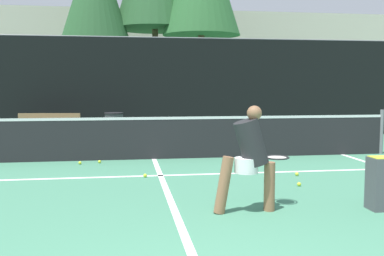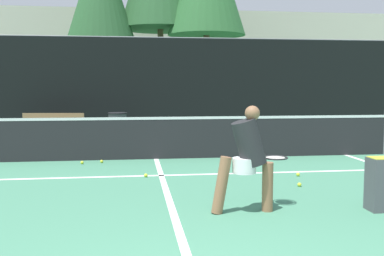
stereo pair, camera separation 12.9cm
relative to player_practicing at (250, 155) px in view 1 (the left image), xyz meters
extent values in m
cube|color=white|center=(-0.96, 2.53, -0.74)|extent=(8.25, 0.10, 0.01)
cube|color=white|center=(-0.96, 1.15, -0.74)|extent=(0.10, 6.52, 0.01)
cylinder|color=slate|center=(4.54, 4.41, -0.21)|extent=(0.09, 0.09, 1.07)
cube|color=#232326|center=(-0.96, 4.41, -0.27)|extent=(11.00, 0.02, 0.95)
cube|color=white|center=(-0.96, 4.41, 0.18)|extent=(11.00, 0.03, 0.06)
cube|color=black|center=(-0.96, 8.54, 0.81)|extent=(24.00, 0.06, 3.12)
cylinder|color=slate|center=(-0.96, 8.54, 2.39)|extent=(24.00, 0.04, 0.04)
cylinder|color=#8C6042|center=(0.27, 0.00, -0.42)|extent=(0.15, 0.15, 0.65)
cylinder|color=#8C6042|center=(-0.35, -0.02, -0.37)|extent=(0.27, 0.15, 0.75)
cylinder|color=white|center=(-0.05, -0.01, -0.13)|extent=(0.31, 0.31, 0.20)
cylinder|color=#262628|center=(0.01, -0.01, 0.17)|extent=(0.47, 0.33, 0.66)
sphere|color=#8C6042|center=(0.05, 0.00, 0.55)|extent=(0.19, 0.19, 0.19)
cylinder|color=#262628|center=(0.14, 0.24, -0.08)|extent=(0.30, 0.04, 0.03)
torus|color=#262628|center=(0.45, 0.25, -0.08)|extent=(0.35, 0.35, 0.02)
cylinder|color=beige|center=(0.45, 0.25, -0.08)|extent=(0.27, 0.27, 0.01)
sphere|color=#D1E033|center=(-2.54, 3.96, -0.71)|extent=(0.07, 0.07, 0.07)
sphere|color=#D1E033|center=(-2.15, 4.05, -0.71)|extent=(0.07, 0.07, 0.07)
sphere|color=#D1E033|center=(1.50, 2.14, -0.71)|extent=(0.07, 0.07, 0.07)
sphere|color=#D1E033|center=(0.00, 1.55, -0.71)|extent=(0.07, 0.07, 0.07)
sphere|color=#D1E033|center=(1.22, 1.32, -0.71)|extent=(0.07, 0.07, 0.07)
sphere|color=#D1E033|center=(-1.25, 2.42, -0.71)|extent=(0.07, 0.07, 0.07)
cube|color=#4C4C51|center=(1.74, -0.17, -0.39)|extent=(0.28, 0.28, 0.70)
cube|color=#D1E033|center=(1.74, -0.17, -0.06)|extent=(0.25, 0.25, 0.06)
cube|color=olive|center=(-3.77, 7.52, -0.30)|extent=(1.79, 0.55, 0.04)
cube|color=olive|center=(-3.75, 7.70, -0.09)|extent=(1.75, 0.24, 0.42)
cube|color=#333338|center=(-4.46, 7.60, -0.52)|extent=(0.06, 0.32, 0.44)
cube|color=#333338|center=(-3.07, 7.44, -0.52)|extent=(0.06, 0.32, 0.44)
cylinder|color=#3F3F42|center=(-1.92, 7.59, -0.33)|extent=(0.53, 0.53, 0.83)
cylinder|color=black|center=(-1.92, 7.59, 0.10)|extent=(0.55, 0.55, 0.04)
cube|color=black|center=(-2.18, 11.14, -0.29)|extent=(1.81, 4.18, 0.91)
cube|color=#1E2328|center=(-2.18, 10.93, 0.47)|extent=(1.52, 2.51, 0.61)
cylinder|color=black|center=(-1.36, 12.48, -0.44)|extent=(0.18, 0.60, 0.60)
cylinder|color=black|center=(-1.36, 9.80, -0.44)|extent=(0.18, 0.60, 0.60)
cylinder|color=brown|center=(-0.13, 16.05, 1.41)|extent=(0.28, 0.28, 4.32)
cylinder|color=brown|center=(1.88, 14.78, 1.22)|extent=(0.28, 0.28, 3.92)
cylinder|color=brown|center=(-2.85, 15.29, 1.01)|extent=(0.28, 0.28, 3.52)
cube|color=beige|center=(-0.96, 20.73, 2.18)|extent=(36.00, 2.40, 5.86)
camera|label=1|loc=(-1.59, -5.58, 0.90)|focal=42.00mm
camera|label=2|loc=(-1.46, -5.60, 0.90)|focal=42.00mm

